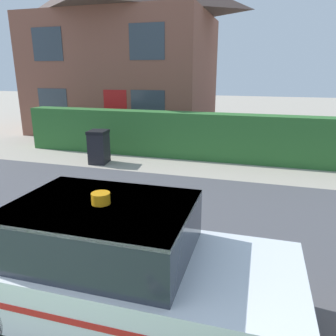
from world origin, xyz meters
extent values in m
cube|color=#4C4C51|center=(0.00, 4.52, 0.01)|extent=(28.00, 6.97, 0.01)
cube|color=#2D662D|center=(0.75, 10.09, 0.76)|extent=(13.74, 0.70, 1.51)
cylinder|color=black|center=(1.99, 3.29, 0.33)|extent=(0.64, 0.21, 0.64)
cylinder|color=black|center=(-0.51, 3.25, 0.33)|extent=(0.64, 0.21, 0.64)
cube|color=silver|center=(0.75, 2.56, 0.52)|extent=(4.06, 1.68, 0.65)
cube|color=#232833|center=(0.59, 2.56, 1.13)|extent=(2.00, 1.49, 0.58)
cube|color=silver|center=(0.59, 2.56, 1.40)|extent=(2.00, 1.49, 0.04)
cube|color=red|center=(0.77, 1.75, 0.56)|extent=(3.84, 0.07, 0.07)
cube|color=red|center=(0.74, 3.37, 0.56)|extent=(3.84, 0.07, 0.07)
cylinder|color=orange|center=(0.59, 2.56, 1.48)|extent=(0.21, 0.21, 0.12)
cube|color=brown|center=(-4.42, 14.60, 2.61)|extent=(7.85, 5.69, 5.22)
cube|color=red|center=(-3.66, 11.75, 1.05)|extent=(1.00, 0.02, 2.10)
cube|color=#333D47|center=(-6.58, 11.75, 1.46)|extent=(1.40, 0.02, 1.30)
cube|color=#333D47|center=(-2.26, 11.75, 1.46)|extent=(1.40, 0.02, 1.30)
cube|color=#333D47|center=(-6.58, 11.75, 3.86)|extent=(1.40, 0.02, 1.30)
cube|color=#333D47|center=(-2.26, 11.75, 3.86)|extent=(1.40, 0.02, 1.30)
cube|color=black|center=(-2.77, 8.61, 0.47)|extent=(0.61, 0.69, 0.94)
cube|color=black|center=(-2.77, 8.61, 0.99)|extent=(0.64, 0.72, 0.10)
camera|label=1|loc=(2.25, -0.40, 2.81)|focal=35.00mm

